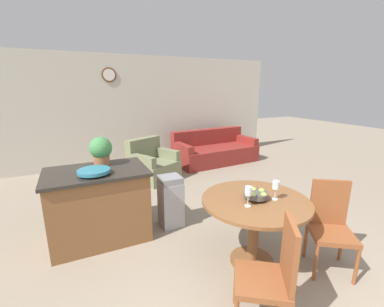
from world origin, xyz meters
TOP-DOWN VIEW (x-y plane):
  - wall_back at (-0.00, 5.61)m, footprint 8.00×0.09m
  - dining_table at (0.27, 1.03)m, footprint 1.15×1.15m
  - dining_chair_near_left at (-0.12, 0.32)m, footprint 0.58×0.58m
  - dining_chair_near_right at (0.98, 0.64)m, footprint 0.58×0.58m
  - fruit_bowl at (0.27, 1.03)m, footprint 0.25×0.25m
  - wine_glass_left at (0.09, 0.93)m, footprint 0.07×0.07m
  - wine_glass_right at (0.45, 0.94)m, footprint 0.07×0.07m
  - kitchen_island at (-1.21, 2.29)m, footprint 1.23×0.82m
  - teal_bowl at (-1.24, 2.13)m, footprint 0.37×0.37m
  - potted_plant at (-1.11, 2.49)m, footprint 0.29×0.29m
  - trash_bin at (-0.27, 2.18)m, footprint 0.30×0.30m
  - couch at (1.93, 4.74)m, footprint 2.20×1.14m
  - armchair at (0.07, 4.16)m, footprint 1.12×1.12m

SIDE VIEW (x-z plane):
  - couch at x=1.93m, z-range -0.13..0.70m
  - armchair at x=0.07m, z-range -0.14..0.72m
  - trash_bin at x=-0.27m, z-range 0.00..0.73m
  - kitchen_island at x=-1.21m, z-range 0.00..0.93m
  - dining_chair_near_left at x=-0.12m, z-range 0.04..1.01m
  - dining_chair_near_right at x=0.98m, z-range 0.04..1.01m
  - dining_table at x=0.27m, z-range 0.21..0.98m
  - fruit_bowl at x=0.27m, z-range 0.78..0.88m
  - wine_glass_left at x=0.09m, z-range 0.82..1.03m
  - wine_glass_right at x=0.45m, z-range 0.82..1.03m
  - teal_bowl at x=-1.24m, z-range 0.94..1.00m
  - potted_plant at x=-1.11m, z-range 0.94..1.32m
  - wall_back at x=0.00m, z-range 0.00..2.70m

